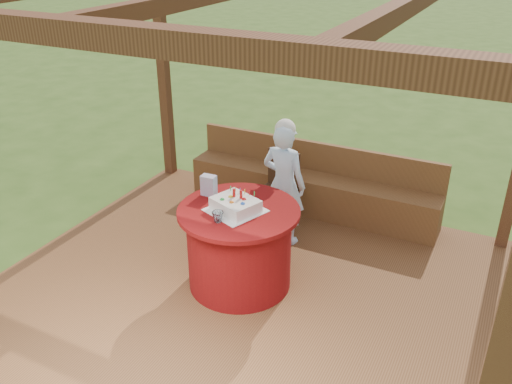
# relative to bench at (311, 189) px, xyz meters

# --- Properties ---
(ground) EXTENTS (60.00, 60.00, 0.00)m
(ground) POSITION_rel_bench_xyz_m (0.00, -1.72, -0.38)
(ground) COLOR #33511B
(ground) RESTS_ON ground
(deck) EXTENTS (4.50, 4.00, 0.12)m
(deck) POSITION_rel_bench_xyz_m (0.00, -1.72, -0.32)
(deck) COLOR brown
(deck) RESTS_ON ground
(pergola) EXTENTS (4.50, 4.00, 2.72)m
(pergola) POSITION_rel_bench_xyz_m (0.00, -1.72, 2.02)
(pergola) COLOR brown
(pergola) RESTS_ON deck
(bench) EXTENTS (3.00, 0.42, 0.80)m
(bench) POSITION_rel_bench_xyz_m (0.00, 0.00, 0.00)
(bench) COLOR brown
(bench) RESTS_ON deck
(table) EXTENTS (1.11, 1.11, 0.80)m
(table) POSITION_rel_bench_xyz_m (-0.06, -1.70, 0.14)
(table) COLOR maroon
(table) RESTS_ON deck
(chair) EXTENTS (0.41, 0.41, 0.83)m
(chair) POSITION_rel_bench_xyz_m (-0.23, -0.42, 0.18)
(chair) COLOR #372011
(chair) RESTS_ON deck
(elderly_woman) EXTENTS (0.51, 0.36, 1.37)m
(elderly_woman) POSITION_rel_bench_xyz_m (-0.02, -0.79, 0.42)
(elderly_woman) COLOR #ABD8FF
(elderly_woman) RESTS_ON deck
(birthday_cake) EXTENTS (0.56, 0.56, 0.19)m
(birthday_cake) POSITION_rel_bench_xyz_m (-0.07, -1.74, 0.59)
(birthday_cake) COLOR white
(birthday_cake) RESTS_ON table
(gift_bag) EXTENTS (0.14, 0.09, 0.20)m
(gift_bag) POSITION_rel_bench_xyz_m (-0.44, -1.57, 0.63)
(gift_bag) COLOR #E091C4
(gift_bag) RESTS_ON table
(drinking_glass) EXTENTS (0.11, 0.11, 0.10)m
(drinking_glass) POSITION_rel_bench_xyz_m (-0.11, -1.98, 0.58)
(drinking_glass) COLOR white
(drinking_glass) RESTS_ON table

